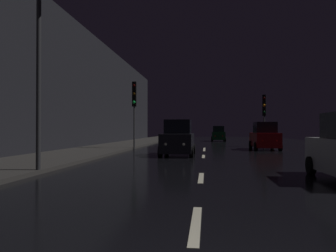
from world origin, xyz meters
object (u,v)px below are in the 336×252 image
(traffic_light_far_left, at_px, (134,100))
(streetlamp_overhead, at_px, (51,30))
(car_distant_taillights, at_px, (218,134))
(car_approaching_headlights, at_px, (178,139))
(car_parked_right_far, at_px, (265,137))
(traffic_light_far_right, at_px, (264,109))

(traffic_light_far_left, relative_size, streetlamp_overhead, 0.70)
(traffic_light_far_left, height_order, streetlamp_overhead, streetlamp_overhead)
(streetlamp_overhead, xyz_separation_m, car_distant_taillights, (6.80, 32.47, -4.01))
(car_approaching_headlights, distance_m, car_parked_right_far, 8.67)
(traffic_light_far_right, relative_size, car_parked_right_far, 1.13)
(car_approaching_headlights, bearing_deg, car_distant_taillights, 172.36)
(car_approaching_headlights, height_order, car_distant_taillights, car_approaching_headlights)
(car_approaching_headlights, bearing_deg, traffic_light_far_right, 148.16)
(traffic_light_far_right, bearing_deg, traffic_light_far_left, -50.39)
(traffic_light_far_left, distance_m, car_approaching_headlights, 7.17)
(streetlamp_overhead, distance_m, car_parked_right_far, 18.13)
(car_distant_taillights, bearing_deg, car_parked_right_far, -170.84)
(traffic_light_far_right, xyz_separation_m, car_distant_taillights, (-3.64, 12.84, -2.46))
(car_distant_taillights, bearing_deg, traffic_light_far_left, 159.17)
(car_approaching_headlights, height_order, car_parked_right_far, car_approaching_headlights)
(streetlamp_overhead, bearing_deg, car_distant_taillights, 78.18)
(traffic_light_far_right, distance_m, car_distant_taillights, 13.57)
(car_parked_right_far, height_order, car_distant_taillights, car_parked_right_far)
(traffic_light_far_right, xyz_separation_m, car_parked_right_far, (-0.80, -4.79, -2.42))
(streetlamp_overhead, bearing_deg, traffic_light_far_right, 62.00)
(car_approaching_headlights, bearing_deg, streetlamp_overhead, -22.67)
(traffic_light_far_right, height_order, streetlamp_overhead, streetlamp_overhead)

